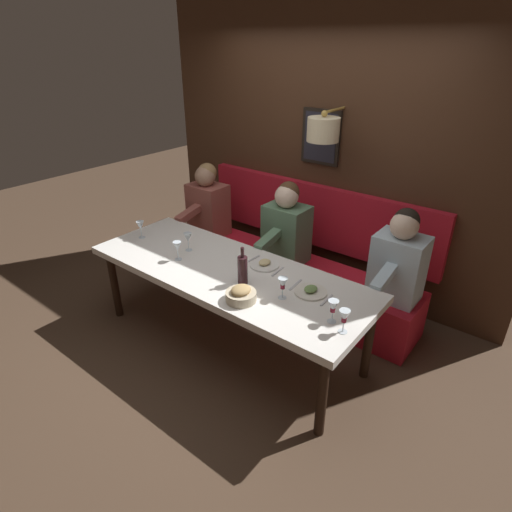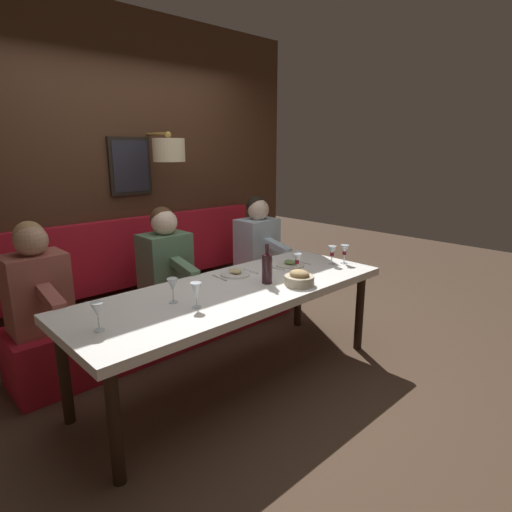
{
  "view_description": "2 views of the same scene",
  "coord_description": "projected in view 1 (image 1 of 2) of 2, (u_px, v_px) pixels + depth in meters",
  "views": [
    {
      "loc": [
        -2.17,
        -2.01,
        2.38
      ],
      "look_at": [
        0.05,
        -0.26,
        0.92
      ],
      "focal_mm": 29.38,
      "sensor_mm": 36.0,
      "label": 1
    },
    {
      "loc": [
        -2.19,
        1.87,
        1.72
      ],
      "look_at": [
        0.05,
        -0.26,
        0.92
      ],
      "focal_mm": 29.48,
      "sensor_mm": 36.0,
      "label": 2
    }
  ],
  "objects": [
    {
      "name": "ground_plane",
      "position": [
        230.0,
        342.0,
        3.72
      ],
      "size": [
        12.0,
        12.0,
        0.0
      ],
      "primitive_type": "plane",
      "color": "#4C3828"
    },
    {
      "name": "dining_table",
      "position": [
        227.0,
        276.0,
        3.4
      ],
      "size": [
        0.9,
        2.43,
        0.74
      ],
      "color": "white",
      "rests_on": "ground_plane"
    },
    {
      "name": "banquette_bench",
      "position": [
        287.0,
        280.0,
        4.23
      ],
      "size": [
        0.52,
        2.63,
        0.45
      ],
      "primitive_type": "cube",
      "color": "red",
      "rests_on": "ground_plane"
    },
    {
      "name": "back_wall_panel",
      "position": [
        324.0,
        156.0,
        4.11
      ],
      "size": [
        0.59,
        3.83,
        2.9
      ],
      "color": "#422819",
      "rests_on": "ground_plane"
    },
    {
      "name": "diner_nearest",
      "position": [
        399.0,
        259.0,
        3.37
      ],
      "size": [
        0.6,
        0.4,
        0.79
      ],
      "color": "silver",
      "rests_on": "banquette_bench"
    },
    {
      "name": "diner_near",
      "position": [
        286.0,
        226.0,
        3.97
      ],
      "size": [
        0.6,
        0.4,
        0.79
      ],
      "color": "#567A5B",
      "rests_on": "banquette_bench"
    },
    {
      "name": "diner_middle",
      "position": [
        207.0,
        202.0,
        4.54
      ],
      "size": [
        0.6,
        0.4,
        0.79
      ],
      "color": "#934C42",
      "rests_on": "banquette_bench"
    },
    {
      "name": "place_setting_0",
      "position": [
        311.0,
        291.0,
        3.05
      ],
      "size": [
        0.24,
        0.31,
        0.05
      ],
      "color": "silver",
      "rests_on": "dining_table"
    },
    {
      "name": "place_setting_1",
      "position": [
        265.0,
        264.0,
        3.42
      ],
      "size": [
        0.24,
        0.32,
        0.05
      ],
      "color": "white",
      "rests_on": "dining_table"
    },
    {
      "name": "wine_glass_0",
      "position": [
        140.0,
        226.0,
        3.85
      ],
      "size": [
        0.07,
        0.07,
        0.16
      ],
      "color": "silver",
      "rests_on": "dining_table"
    },
    {
      "name": "wine_glass_1",
      "position": [
        177.0,
        247.0,
        3.47
      ],
      "size": [
        0.07,
        0.07,
        0.16
      ],
      "color": "silver",
      "rests_on": "dining_table"
    },
    {
      "name": "wine_glass_2",
      "position": [
        344.0,
        317.0,
        2.59
      ],
      "size": [
        0.07,
        0.07,
        0.16
      ],
      "color": "silver",
      "rests_on": "dining_table"
    },
    {
      "name": "wine_glass_3",
      "position": [
        188.0,
        238.0,
        3.62
      ],
      "size": [
        0.07,
        0.07,
        0.16
      ],
      "color": "silver",
      "rests_on": "dining_table"
    },
    {
      "name": "wine_glass_4",
      "position": [
        283.0,
        284.0,
        2.94
      ],
      "size": [
        0.07,
        0.07,
        0.16
      ],
      "color": "silver",
      "rests_on": "dining_table"
    },
    {
      "name": "wine_glass_5",
      "position": [
        333.0,
        307.0,
        2.69
      ],
      "size": [
        0.07,
        0.07,
        0.16
      ],
      "color": "silver",
      "rests_on": "dining_table"
    },
    {
      "name": "wine_bottle",
      "position": [
        243.0,
        270.0,
        3.13
      ],
      "size": [
        0.08,
        0.08,
        0.3
      ],
      "color": "#33191E",
      "rests_on": "dining_table"
    },
    {
      "name": "bread_bowl",
      "position": [
        241.0,
        295.0,
        2.95
      ],
      "size": [
        0.22,
        0.22,
        0.12
      ],
      "color": "beige",
      "rests_on": "dining_table"
    }
  ]
}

